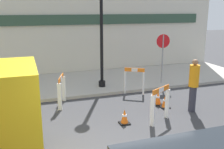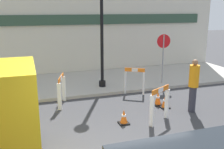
{
  "view_description": "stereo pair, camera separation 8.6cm",
  "coord_description": "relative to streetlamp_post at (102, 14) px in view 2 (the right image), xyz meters",
  "views": [
    {
      "loc": [
        -1.61,
        -4.89,
        3.35
      ],
      "look_at": [
        1.38,
        3.91,
        1.0
      ],
      "focal_mm": 42.0,
      "sensor_mm": 36.0,
      "label": 1
    },
    {
      "loc": [
        -1.53,
        -4.92,
        3.35
      ],
      "look_at": [
        1.38,
        3.91,
        1.0
      ],
      "focal_mm": 42.0,
      "sensor_mm": 36.0,
      "label": 2
    }
  ],
  "objects": [
    {
      "name": "stop_sign",
      "position": [
        2.71,
        -0.27,
        -1.55
      ],
      "size": [
        0.6,
        0.1,
        2.16
      ],
      "rotation": [
        0.0,
        0.0,
        3.0
      ],
      "color": "gray",
      "rests_on": "sidewalk_slab"
    },
    {
      "name": "traffic_cone_0",
      "position": [
        1.35,
        -2.46,
        -2.87
      ],
      "size": [
        0.3,
        0.3,
        0.51
      ],
      "color": "black",
      "rests_on": "ground_plane"
    },
    {
      "name": "barricade_2",
      "position": [
        0.7,
        -3.78,
        -2.52
      ],
      "size": [
        0.83,
        0.54,
        1.1
      ],
      "rotation": [
        0.0,
        0.0,
        6.79
      ],
      "color": "white",
      "rests_on": "ground_plane"
    },
    {
      "name": "barricade_1",
      "position": [
        -1.9,
        -1.4,
        -2.52
      ],
      "size": [
        0.42,
        0.98,
        1.08
      ],
      "rotation": [
        0.0,
        0.0,
        4.41
      ],
      "color": "white",
      "rests_on": "ground_plane"
    },
    {
      "name": "barricade_0",
      "position": [
        1.04,
        -1.05,
        -2.54
      ],
      "size": [
        0.75,
        0.53,
        1.07
      ],
      "rotation": [
        0.0,
        0.0,
        2.6
      ],
      "color": "white",
      "rests_on": "ground_plane"
    },
    {
      "name": "person_worker",
      "position": [
        2.14,
        -3.35,
        -2.16
      ],
      "size": [
        0.45,
        0.45,
        1.77
      ],
      "rotation": [
        0.0,
        0.0,
        2.59
      ],
      "color": "#33333D",
      "rests_on": "ground_plane"
    },
    {
      "name": "traffic_cone_2",
      "position": [
        1.44,
        -2.8,
        -2.89
      ],
      "size": [
        0.3,
        0.3,
        0.47
      ],
      "color": "black",
      "rests_on": "ground_plane"
    },
    {
      "name": "sidewalk_slab",
      "position": [
        -1.43,
        1.06,
        -3.06
      ],
      "size": [
        18.0,
        3.93,
        0.12
      ],
      "color": "#ADA89E",
      "rests_on": "ground_plane"
    },
    {
      "name": "traffic_cone_1",
      "position": [
        -0.37,
        -3.56,
        -2.9
      ],
      "size": [
        0.3,
        0.3,
        0.45
      ],
      "color": "black",
      "rests_on": "ground_plane"
    },
    {
      "name": "streetlamp_post",
      "position": [
        0.0,
        0.0,
        0.0
      ],
      "size": [
        0.44,
        0.44,
        4.62
      ],
      "color": "black",
      "rests_on": "sidewalk_slab"
    },
    {
      "name": "storefront_facade",
      "position": [
        -1.43,
        3.1,
        -0.36
      ],
      "size": [
        18.0,
        0.22,
        5.5
      ],
      "color": "beige",
      "rests_on": "ground_plane"
    }
  ]
}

